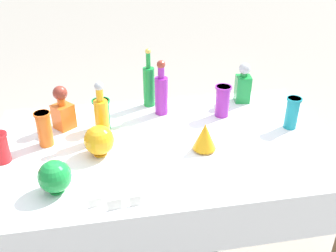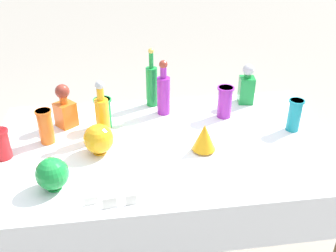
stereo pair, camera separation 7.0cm
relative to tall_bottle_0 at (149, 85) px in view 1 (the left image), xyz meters
name	(u,v)px [view 1 (the left image)]	position (x,y,z in m)	size (l,w,h in m)	color
ground_plane	(168,240)	(0.04, -0.48, -0.91)	(40.00, 40.00, 0.00)	#A0998C
display_table	(169,152)	(0.04, -0.51, -0.20)	(1.94, 1.14, 0.76)	white
tall_bottle_0	(149,85)	(0.00, 0.00, 0.00)	(0.07, 0.07, 0.39)	#198C38
tall_bottle_1	(102,116)	(-0.31, -0.39, 0.00)	(0.08, 0.08, 0.35)	orange
tall_bottle_2	(161,92)	(0.06, -0.13, 0.00)	(0.08, 0.08, 0.35)	purple
square_decanter_0	(63,110)	(-0.54, -0.21, -0.03)	(0.14, 0.14, 0.27)	orange
square_decanter_1	(243,85)	(0.63, -0.05, -0.03)	(0.11, 0.11, 0.27)	#198C38
slender_vase_0	(44,128)	(-0.62, -0.39, -0.04)	(0.09, 0.09, 0.20)	orange
slender_vase_1	(102,113)	(-0.31, -0.26, -0.05)	(0.11, 0.11, 0.18)	#198C38
slender_vase_2	(223,100)	(0.43, -0.23, -0.04)	(0.10, 0.10, 0.20)	purple
slender_vase_3	(0,147)	(-0.83, -0.52, -0.06)	(0.10, 0.10, 0.16)	red
slender_vase_4	(292,112)	(0.78, -0.45, -0.04)	(0.09, 0.09, 0.19)	teal
fluted_vase_0	(205,137)	(0.22, -0.60, -0.06)	(0.13, 0.13, 0.16)	orange
round_bowl_0	(99,140)	(-0.34, -0.54, -0.06)	(0.16, 0.16, 0.17)	orange
round_bowl_1	(55,177)	(-0.54, -0.82, -0.06)	(0.15, 0.15, 0.16)	#198C38
price_tag_left	(114,205)	(-0.29, -0.98, -0.12)	(0.06, 0.01, 0.05)	white
price_tag_center	(95,203)	(-0.37, -0.95, -0.13)	(0.06, 0.01, 0.04)	white
price_tag_right	(136,201)	(-0.19, -0.98, -0.12)	(0.05, 0.01, 0.04)	white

